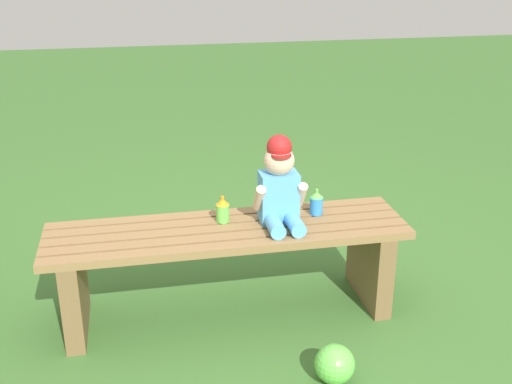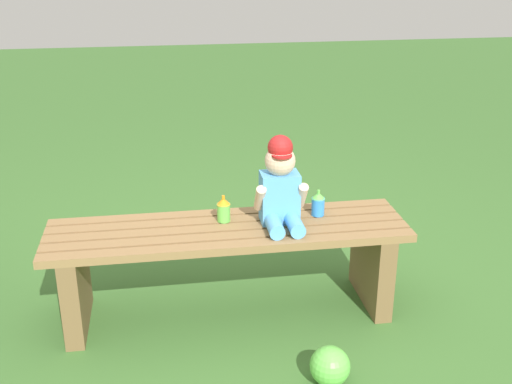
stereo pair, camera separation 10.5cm
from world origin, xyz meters
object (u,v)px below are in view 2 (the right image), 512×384
(sippy_cup_right, at_px, (318,203))
(park_bench, at_px, (228,255))
(toy_ball, at_px, (330,366))
(child_figure, at_px, (281,186))
(sippy_cup_left, at_px, (224,209))

(sippy_cup_right, bearing_deg, park_bench, -171.13)
(park_bench, height_order, toy_ball, park_bench)
(child_figure, bearing_deg, sippy_cup_right, 16.34)
(park_bench, relative_size, sippy_cup_left, 12.94)
(sippy_cup_right, xyz_separation_m, toy_ball, (-0.10, -0.64, -0.42))
(park_bench, relative_size, toy_ball, 10.04)
(child_figure, xyz_separation_m, toy_ball, (0.09, -0.58, -0.54))
(park_bench, xyz_separation_m, toy_ball, (0.33, -0.57, -0.22))
(park_bench, relative_size, child_figure, 3.97)
(sippy_cup_left, height_order, sippy_cup_right, same)
(park_bench, bearing_deg, sippy_cup_left, 99.23)
(park_bench, xyz_separation_m, sippy_cup_right, (0.43, 0.07, 0.20))
(park_bench, relative_size, sippy_cup_right, 12.94)
(park_bench, xyz_separation_m, child_figure, (0.24, 0.01, 0.32))
(park_bench, distance_m, sippy_cup_right, 0.48)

